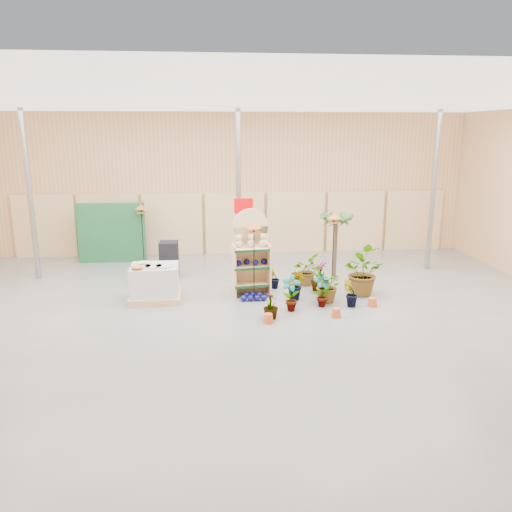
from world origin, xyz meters
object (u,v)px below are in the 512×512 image
at_px(pallet_stack, 155,283).
at_px(bird_table_front, 254,228).
at_px(potted_plant_2, 328,286).
at_px(display_shelf, 251,256).

xyz_separation_m(pallet_stack, bird_table_front, (2.34, -0.26, 1.34)).
height_order(pallet_stack, potted_plant_2, pallet_stack).
height_order(bird_table_front, potted_plant_2, bird_table_front).
bearing_deg(pallet_stack, bird_table_front, -7.37).
height_order(display_shelf, bird_table_front, display_shelf).
height_order(pallet_stack, bird_table_front, bird_table_front).
xyz_separation_m(display_shelf, bird_table_front, (0.03, -0.55, 0.80)).
bearing_deg(bird_table_front, potted_plant_2, -9.65).
height_order(display_shelf, potted_plant_2, display_shelf).
bearing_deg(display_shelf, bird_table_front, -93.44).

